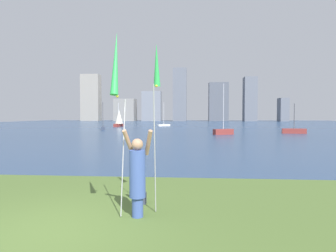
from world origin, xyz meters
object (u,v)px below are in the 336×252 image
at_px(person, 138,174).
at_px(sailboat_0, 223,131).
at_px(kite_flag_left, 116,67).
at_px(kite_flag_right, 157,70).
at_px(bag, 140,198).
at_px(sailboat_5, 119,118).
at_px(sailboat_4, 164,125).
at_px(sailboat_6, 103,128).
at_px(sailboat_8, 294,131).

height_order(person, sailboat_0, sailboat_0).
distance_m(kite_flag_left, kite_flag_right, 1.18).
bearing_deg(sailboat_0, bag, -100.81).
height_order(kite_flag_right, sailboat_0, sailboat_0).
bearing_deg(bag, kite_flag_right, -39.28).
distance_m(bag, sailboat_5, 49.50).
height_order(bag, sailboat_4, sailboat_4).
distance_m(sailboat_4, sailboat_5, 9.23).
xyz_separation_m(bag, sailboat_6, (-11.89, 35.43, 0.17)).
distance_m(kite_flag_right, sailboat_5, 49.97).
bearing_deg(person, kite_flag_left, -115.11).
height_order(bag, sailboat_8, sailboat_8).
relative_size(kite_flag_left, sailboat_0, 0.67).
distance_m(bag, sailboat_8, 31.72).
bearing_deg(sailboat_5, person, -75.44).
height_order(kite_flag_left, sailboat_5, sailboat_5).
height_order(kite_flag_right, sailboat_6, sailboat_6).
relative_size(sailboat_5, sailboat_8, 1.27).
xyz_separation_m(bag, sailboat_8, (13.68, 28.62, 0.19)).
xyz_separation_m(kite_flag_right, sailboat_5, (-13.02, 48.22, -1.55)).
distance_m(person, sailboat_5, 50.39).
bearing_deg(sailboat_6, sailboat_8, -14.90).
bearing_deg(sailboat_8, person, -114.70).
relative_size(kite_flag_right, sailboat_4, 0.80).
bearing_deg(kite_flag_left, person, 49.22).
relative_size(kite_flag_left, sailboat_4, 0.80).
bearing_deg(person, sailboat_8, 80.97).
height_order(person, sailboat_6, sailboat_6).
bearing_deg(bag, sailboat_4, 94.62).
relative_size(sailboat_6, sailboat_8, 1.17).
distance_m(sailboat_0, sailboat_5, 27.95).
relative_size(sailboat_0, sailboat_5, 1.27).
xyz_separation_m(kite_flag_left, sailboat_5, (-12.31, 49.17, -1.46)).
bearing_deg(bag, sailboat_8, 64.45).
bearing_deg(bag, sailboat_0, 79.19).
height_order(sailboat_4, sailboat_6, sailboat_4).
bearing_deg(sailboat_4, sailboat_6, -115.85).
relative_size(bag, sailboat_5, 0.06).
distance_m(kite_flag_left, sailboat_8, 33.14).
bearing_deg(bag, sailboat_5, 104.71).
bearing_deg(sailboat_6, sailboat_4, 64.15).
bearing_deg(person, sailboat_0, 95.42).
xyz_separation_m(kite_flag_right, sailboat_0, (4.54, 26.51, -2.84)).
bearing_deg(kite_flag_right, sailboat_0, 80.28).
bearing_deg(kite_flag_right, kite_flag_left, -126.55).
height_order(person, kite_flag_right, kite_flag_right).
bearing_deg(sailboat_6, kite_flag_left, -72.43).
xyz_separation_m(sailboat_0, sailboat_8, (8.69, 2.48, -0.05)).
bearing_deg(bag, kite_flag_left, -100.83).
height_order(person, sailboat_4, sailboat_4).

